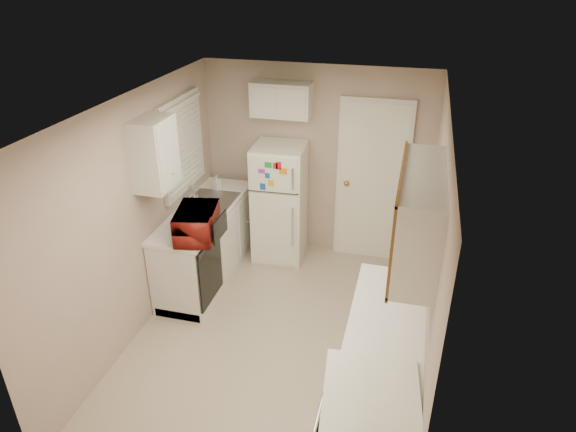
# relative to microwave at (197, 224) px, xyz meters

# --- Properties ---
(floor) EXTENTS (3.80, 3.80, 0.00)m
(floor) POSITION_rel_microwave_xyz_m (0.90, -0.28, -1.05)
(floor) COLOR beige
(floor) RESTS_ON ground
(ceiling) EXTENTS (3.80, 3.80, 0.00)m
(ceiling) POSITION_rel_microwave_xyz_m (0.90, -0.28, 1.35)
(ceiling) COLOR white
(ceiling) RESTS_ON floor
(wall_left) EXTENTS (3.80, 3.80, 0.00)m
(wall_left) POSITION_rel_microwave_xyz_m (-0.50, -0.28, 0.15)
(wall_left) COLOR #BBA493
(wall_left) RESTS_ON floor
(wall_right) EXTENTS (3.80, 3.80, 0.00)m
(wall_right) POSITION_rel_microwave_xyz_m (2.30, -0.28, 0.15)
(wall_right) COLOR #BBA493
(wall_right) RESTS_ON floor
(wall_back) EXTENTS (2.80, 2.80, 0.00)m
(wall_back) POSITION_rel_microwave_xyz_m (0.90, 1.62, 0.15)
(wall_back) COLOR #BBA493
(wall_back) RESTS_ON floor
(wall_front) EXTENTS (2.80, 2.80, 0.00)m
(wall_front) POSITION_rel_microwave_xyz_m (0.90, -2.18, 0.15)
(wall_front) COLOR #BBA493
(wall_front) RESTS_ON floor
(left_counter) EXTENTS (0.60, 1.80, 0.90)m
(left_counter) POSITION_rel_microwave_xyz_m (-0.20, 0.62, -0.60)
(left_counter) COLOR silver
(left_counter) RESTS_ON floor
(dishwasher) EXTENTS (0.03, 0.58, 0.72)m
(dishwasher) POSITION_rel_microwave_xyz_m (0.09, 0.02, -0.56)
(dishwasher) COLOR black
(dishwasher) RESTS_ON floor
(sink) EXTENTS (0.54, 0.74, 0.16)m
(sink) POSITION_rel_microwave_xyz_m (-0.20, 0.77, -0.19)
(sink) COLOR gray
(sink) RESTS_ON left_counter
(microwave) EXTENTS (0.62, 0.43, 0.38)m
(microwave) POSITION_rel_microwave_xyz_m (0.00, 0.00, 0.00)
(microwave) COLOR maroon
(microwave) RESTS_ON left_counter
(soap_bottle) EXTENTS (0.11, 0.11, 0.19)m
(soap_bottle) POSITION_rel_microwave_xyz_m (-0.25, 1.16, -0.05)
(soap_bottle) COLOR white
(soap_bottle) RESTS_ON left_counter
(window_blinds) EXTENTS (0.10, 0.98, 1.08)m
(window_blinds) POSITION_rel_microwave_xyz_m (-0.46, 0.77, 0.55)
(window_blinds) COLOR silver
(window_blinds) RESTS_ON wall_left
(upper_cabinet_left) EXTENTS (0.30, 0.45, 0.70)m
(upper_cabinet_left) POSITION_rel_microwave_xyz_m (-0.35, -0.06, 0.75)
(upper_cabinet_left) COLOR silver
(upper_cabinet_left) RESTS_ON wall_left
(refrigerator) EXTENTS (0.64, 0.63, 1.49)m
(refrigerator) POSITION_rel_microwave_xyz_m (0.52, 1.30, -0.30)
(refrigerator) COLOR white
(refrigerator) RESTS_ON floor
(cabinet_over_fridge) EXTENTS (0.70, 0.30, 0.40)m
(cabinet_over_fridge) POSITION_rel_microwave_xyz_m (0.50, 1.47, 0.95)
(cabinet_over_fridge) COLOR silver
(cabinet_over_fridge) RESTS_ON wall_back
(interior_door) EXTENTS (0.86, 0.06, 2.08)m
(interior_door) POSITION_rel_microwave_xyz_m (1.60, 1.58, -0.03)
(interior_door) COLOR white
(interior_door) RESTS_ON floor
(right_counter) EXTENTS (0.60, 2.00, 0.90)m
(right_counter) POSITION_rel_microwave_xyz_m (2.00, -1.08, -0.60)
(right_counter) COLOR silver
(right_counter) RESTS_ON floor
(upper_cabinet_right) EXTENTS (0.30, 1.20, 0.70)m
(upper_cabinet_right) POSITION_rel_microwave_xyz_m (2.15, -0.78, 0.75)
(upper_cabinet_right) COLOR silver
(upper_cabinet_right) RESTS_ON wall_right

